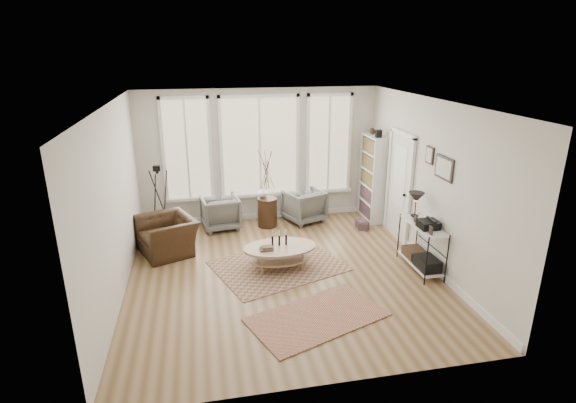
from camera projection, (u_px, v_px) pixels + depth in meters
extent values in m
plane|color=#94734D|center=(283.00, 273.00, 7.75)|extent=(5.50, 5.50, 0.00)
plane|color=white|center=(283.00, 103.00, 6.80)|extent=(5.50, 5.50, 0.00)
cube|color=silver|center=(260.00, 156.00, 9.83)|extent=(5.20, 0.04, 2.90)
cube|color=silver|center=(332.00, 273.00, 4.72)|extent=(5.20, 0.04, 2.90)
cube|color=silver|center=(115.00, 204.00, 6.79)|extent=(0.04, 5.50, 2.90)
cube|color=silver|center=(431.00, 185.00, 7.76)|extent=(0.04, 5.50, 2.90)
cube|color=white|center=(261.00, 215.00, 10.27)|extent=(5.10, 0.04, 0.12)
cube|color=white|center=(422.00, 257.00, 8.21)|extent=(0.03, 5.40, 0.12)
cube|color=beige|center=(260.00, 147.00, 9.74)|extent=(1.60, 0.03, 2.10)
cube|color=beige|center=(187.00, 150.00, 9.45)|extent=(0.90, 0.03, 2.10)
cube|color=beige|center=(329.00, 144.00, 10.03)|extent=(0.90, 0.03, 2.10)
cube|color=white|center=(260.00, 147.00, 9.72)|extent=(1.74, 0.06, 2.24)
cube|color=white|center=(187.00, 150.00, 9.44)|extent=(1.04, 0.06, 2.24)
cube|color=white|center=(329.00, 144.00, 10.01)|extent=(1.04, 0.06, 2.24)
cube|color=white|center=(261.00, 195.00, 10.06)|extent=(4.10, 0.12, 0.06)
cube|color=silver|center=(399.00, 188.00, 8.95)|extent=(0.04, 0.88, 2.10)
cube|color=white|center=(399.00, 175.00, 8.86)|extent=(0.01, 0.55, 1.20)
cube|color=white|center=(409.00, 195.00, 8.49)|extent=(0.06, 0.08, 2.18)
cube|color=white|center=(389.00, 181.00, 9.40)|extent=(0.06, 0.08, 2.18)
cube|color=white|center=(403.00, 133.00, 8.59)|extent=(0.06, 1.06, 0.08)
sphere|color=black|center=(404.00, 195.00, 8.65)|extent=(0.06, 0.06, 0.06)
cube|color=white|center=(379.00, 183.00, 9.57)|extent=(0.30, 0.03, 1.90)
cube|color=white|center=(366.00, 173.00, 10.33)|extent=(0.30, 0.03, 1.90)
cube|color=white|center=(379.00, 178.00, 9.98)|extent=(0.02, 0.85, 1.90)
cube|color=white|center=(372.00, 178.00, 9.95)|extent=(0.30, 0.81, 1.90)
cube|color=brown|center=(372.00, 178.00, 9.95)|extent=(0.24, 0.75, 1.76)
cube|color=black|center=(379.00, 134.00, 9.43)|extent=(0.12, 0.10, 0.16)
sphere|color=#342113|center=(372.00, 131.00, 9.76)|extent=(0.14, 0.14, 0.14)
cube|color=white|center=(420.00, 263.00, 7.87)|extent=(0.37, 1.07, 0.03)
cube|color=white|center=(424.00, 226.00, 7.64)|extent=(0.37, 1.07, 0.02)
cylinder|color=black|center=(427.00, 261.00, 7.25)|extent=(0.02, 0.02, 0.85)
cylinder|color=black|center=(447.00, 259.00, 7.31)|extent=(0.02, 0.02, 0.85)
cylinder|color=black|center=(399.00, 236.00, 8.23)|extent=(0.02, 0.02, 0.85)
cylinder|color=black|center=(417.00, 234.00, 8.30)|extent=(0.02, 0.02, 0.85)
cylinder|color=black|center=(415.00, 216.00, 7.95)|extent=(0.14, 0.14, 0.02)
cylinder|color=black|center=(415.00, 208.00, 7.90)|extent=(0.02, 0.02, 0.30)
cone|color=black|center=(416.00, 197.00, 7.84)|extent=(0.28, 0.28, 0.18)
cube|color=black|center=(428.00, 224.00, 7.48)|extent=(0.32, 0.30, 0.13)
cube|color=black|center=(427.00, 263.00, 7.60)|extent=(0.32, 0.45, 0.20)
cube|color=#342113|center=(414.00, 253.00, 8.04)|extent=(0.32, 0.40, 0.16)
cube|color=black|center=(431.00, 230.00, 7.20)|extent=(0.02, 0.10, 0.14)
cube|color=black|center=(415.00, 219.00, 7.71)|extent=(0.02, 0.10, 0.12)
cube|color=black|center=(444.00, 168.00, 7.25)|extent=(0.03, 0.52, 0.38)
cube|color=white|center=(443.00, 168.00, 7.25)|extent=(0.01, 0.44, 0.30)
cube|color=black|center=(430.00, 155.00, 7.68)|extent=(0.03, 0.24, 0.30)
cube|color=white|center=(429.00, 155.00, 7.68)|extent=(0.01, 0.18, 0.24)
cube|color=brown|center=(279.00, 266.00, 8.01)|extent=(2.56, 2.23, 0.01)
cube|color=maroon|center=(317.00, 317.00, 6.48)|extent=(2.18, 1.69, 0.01)
ellipsoid|color=tan|center=(280.00, 258.00, 7.91)|extent=(1.12, 0.73, 0.03)
ellipsoid|color=tan|center=(280.00, 247.00, 7.84)|extent=(1.31, 0.86, 0.04)
cylinder|color=tan|center=(262.00, 265.00, 7.65)|extent=(0.04, 0.04, 0.37)
cylinder|color=tan|center=(302.00, 261.00, 7.78)|extent=(0.04, 0.04, 0.37)
cylinder|color=tan|center=(258.00, 255.00, 8.03)|extent=(0.04, 0.04, 0.37)
cylinder|color=tan|center=(297.00, 251.00, 8.16)|extent=(0.04, 0.04, 0.37)
cylinder|color=black|center=(272.00, 241.00, 7.83)|extent=(0.04, 0.04, 0.18)
cylinder|color=black|center=(279.00, 240.00, 7.85)|extent=(0.04, 0.04, 0.18)
cylinder|color=black|center=(286.00, 240.00, 7.87)|extent=(0.04, 0.04, 0.18)
cube|color=#374C28|center=(267.00, 248.00, 7.69)|extent=(0.22, 0.16, 0.06)
imported|color=slate|center=(220.00, 212.00, 9.60)|extent=(0.86, 0.88, 0.71)
imported|color=slate|center=(304.00, 206.00, 9.99)|extent=(1.01, 1.02, 0.72)
cylinder|color=#342113|center=(267.00, 212.00, 9.72)|extent=(0.42, 0.42, 0.63)
imported|color=silver|center=(263.00, 192.00, 9.66)|extent=(0.23, 0.23, 0.22)
imported|color=#342113|center=(167.00, 235.00, 8.45)|extent=(1.34, 1.27, 0.69)
cylinder|color=black|center=(157.00, 172.00, 8.96)|extent=(0.06, 0.06, 0.06)
cube|color=black|center=(157.00, 168.00, 8.93)|extent=(0.15, 0.11, 0.10)
cylinder|color=black|center=(156.00, 169.00, 8.86)|extent=(0.06, 0.08, 0.06)
cube|color=brown|center=(362.00, 224.00, 9.67)|extent=(0.24, 0.29, 0.17)
cube|color=brown|center=(363.00, 225.00, 9.62)|extent=(0.27, 0.30, 0.16)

